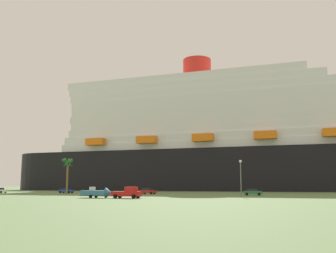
# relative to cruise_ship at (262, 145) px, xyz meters

# --- Properties ---
(ground_plane) EXTENTS (600.00, 600.00, 0.00)m
(ground_plane) POSITION_rel_cruise_ship_xyz_m (-14.52, -47.82, -18.40)
(ground_plane) COLOR #567042
(cruise_ship) EXTENTS (237.04, 43.85, 65.93)m
(cruise_ship) POSITION_rel_cruise_ship_xyz_m (0.00, 0.00, 0.00)
(cruise_ship) COLOR black
(cruise_ship) RESTS_ON ground_plane
(pickup_truck) EXTENTS (5.70, 2.52, 2.20)m
(pickup_truck) POSITION_rel_cruise_ship_xyz_m (-12.92, -91.98, -17.36)
(pickup_truck) COLOR red
(pickup_truck) RESTS_ON ground_plane
(small_boat_on_trailer) EXTENTS (7.43, 2.45, 2.15)m
(small_boat_on_trailer) POSITION_rel_cruise_ship_xyz_m (-19.14, -92.32, -17.44)
(small_boat_on_trailer) COLOR #595960
(small_boat_on_trailer) RESTS_ON ground_plane
(palm_tree) EXTENTS (3.42, 3.41, 9.76)m
(palm_tree) POSITION_rel_cruise_ship_xyz_m (-43.26, -69.13, -10.68)
(palm_tree) COLOR brown
(palm_tree) RESTS_ON ground_plane
(street_lamp) EXTENTS (0.56, 0.56, 7.65)m
(street_lamp) POSITION_rel_cruise_ship_xyz_m (5.85, -77.65, -13.39)
(street_lamp) COLOR slate
(street_lamp) RESTS_ON ground_plane
(parked_car_red_hatchback) EXTENTS (4.52, 2.29, 1.58)m
(parked_car_red_hatchback) POSITION_rel_cruise_ship_xyz_m (-21.91, -62.92, -17.57)
(parked_car_red_hatchback) COLOR red
(parked_car_red_hatchback) RESTS_ON ground_plane
(parked_car_blue_suv) EXTENTS (4.51, 2.51, 1.58)m
(parked_car_blue_suv) POSITION_rel_cruise_ship_xyz_m (-49.61, -60.68, -17.57)
(parked_car_blue_suv) COLOR #264C99
(parked_car_blue_suv) RESTS_ON ground_plane
(parked_car_green_wagon) EXTENTS (4.60, 2.65, 1.58)m
(parked_car_green_wagon) POSITION_rel_cruise_ship_xyz_m (5.89, -63.48, -17.57)
(parked_car_green_wagon) COLOR #2D723F
(parked_car_green_wagon) RESTS_ON ground_plane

